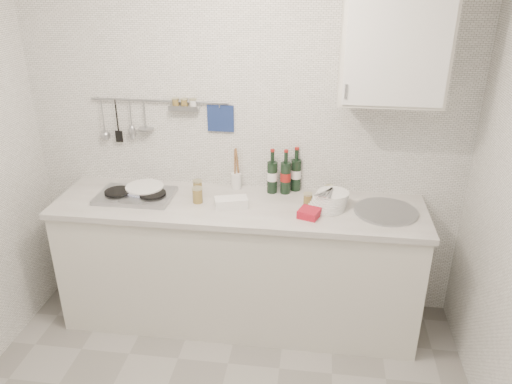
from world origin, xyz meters
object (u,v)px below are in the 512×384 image
plate_stack_sink (329,200)px  plate_stack_hob (143,190)px  utensil_crock (236,179)px  wine_bottles (285,171)px  wall_cabinet (394,42)px

plate_stack_sink → plate_stack_hob: bearing=177.9°
plate_stack_sink → utensil_crock: 0.68m
wine_bottles → utensil_crock: bearing=177.2°
wall_cabinet → utensil_crock: (-0.95, 0.13, -0.96)m
wall_cabinet → wine_bottles: bearing=169.5°
plate_stack_hob → plate_stack_sink: bearing=-2.1°
wall_cabinet → plate_stack_hob: bearing=-178.2°
plate_stack_hob → plate_stack_sink: (1.26, -0.05, 0.02)m
utensil_crock → plate_stack_sink: bearing=-19.4°
wall_cabinet → plate_stack_hob: (-1.57, -0.05, -1.00)m
plate_stack_hob → utensil_crock: bearing=16.3°
wine_bottles → utensil_crock: wine_bottles is taller
wall_cabinet → plate_stack_hob: 1.86m
wall_cabinet → plate_stack_sink: (-0.31, -0.10, -0.98)m
wall_cabinet → wine_bottles: size_ratio=2.26×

